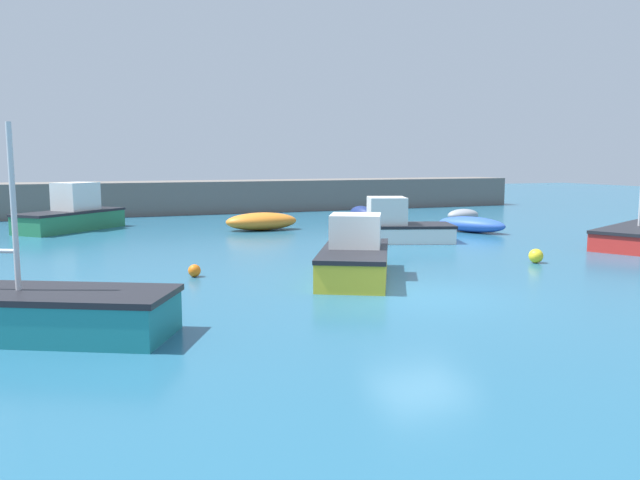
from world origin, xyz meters
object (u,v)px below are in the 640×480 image
object	(u,v)px
dinghy_near_pier	(362,214)
mooring_buoy_orange	(194,271)
motorboat_grey_hull	(72,214)
open_tender_yellow	(262,221)
mooring_buoy_yellow	(536,256)
sailboat_short_mast	(20,312)
motorboat_with_cabin	(392,227)
sailboat_tall_mast	(638,235)
fishing_dinghy_green	(463,215)
rowboat_white_midwater	(471,224)
cabin_cruiser_white	(355,256)

from	to	relation	value
dinghy_near_pier	mooring_buoy_orange	world-z (taller)	dinghy_near_pier
motorboat_grey_hull	mooring_buoy_orange	xyz separation A→B (m)	(3.30, -14.41, -0.60)
open_tender_yellow	mooring_buoy_yellow	world-z (taller)	open_tender_yellow
open_tender_yellow	sailboat_short_mast	world-z (taller)	sailboat_short_mast
sailboat_short_mast	mooring_buoy_orange	bearing A→B (deg)	76.20
dinghy_near_pier	mooring_buoy_yellow	xyz separation A→B (m)	(-0.71, -14.97, -0.19)
motorboat_grey_hull	mooring_buoy_orange	bearing A→B (deg)	58.34
motorboat_grey_hull	open_tender_yellow	distance (m)	9.21
motorboat_with_cabin	sailboat_short_mast	bearing A→B (deg)	-124.37
sailboat_tall_mast	fishing_dinghy_green	world-z (taller)	sailboat_tall_mast
rowboat_white_midwater	fishing_dinghy_green	distance (m)	5.31
open_tender_yellow	mooring_buoy_orange	xyz separation A→B (m)	(-5.25, -10.99, -0.25)
cabin_cruiser_white	fishing_dinghy_green	world-z (taller)	cabin_cruiser_white
rowboat_white_midwater	motorboat_with_cabin	distance (m)	5.39
motorboat_with_cabin	fishing_dinghy_green	xyz separation A→B (m)	(7.80, 6.27, -0.29)
mooring_buoy_yellow	sailboat_tall_mast	bearing A→B (deg)	15.63
open_tender_yellow	mooring_buoy_yellow	xyz separation A→B (m)	(5.76, -12.68, -0.19)
motorboat_with_cabin	cabin_cruiser_white	bearing A→B (deg)	-106.19
sailboat_tall_mast	fishing_dinghy_green	xyz separation A→B (m)	(-0.73, 10.98, -0.08)
motorboat_grey_hull	sailboat_short_mast	distance (m)	19.35
fishing_dinghy_green	mooring_buoy_yellow	size ratio (longest dim) A/B	4.43
motorboat_grey_hull	sailboat_short_mast	xyz separation A→B (m)	(-0.97, -19.32, -0.32)
motorboat_grey_hull	cabin_cruiser_white	xyz separation A→B (m)	(7.61, -16.25, -0.15)
motorboat_with_cabin	fishing_dinghy_green	world-z (taller)	motorboat_with_cabin
motorboat_grey_hull	rowboat_white_midwater	bearing A→B (deg)	111.38
sailboat_tall_mast	sailboat_short_mast	xyz separation A→B (m)	(-21.94, -5.09, 0.04)
sailboat_tall_mast	sailboat_short_mast	distance (m)	22.53
cabin_cruiser_white	mooring_buoy_yellow	world-z (taller)	cabin_cruiser_white
open_tender_yellow	motorboat_grey_hull	bearing A→B (deg)	160.52
fishing_dinghy_green	mooring_buoy_yellow	world-z (taller)	fishing_dinghy_green
motorboat_grey_hull	open_tender_yellow	world-z (taller)	motorboat_grey_hull
rowboat_white_midwater	sailboat_tall_mast	size ratio (longest dim) A/B	0.53
sailboat_tall_mast	dinghy_near_pier	size ratio (longest dim) A/B	3.25
rowboat_white_midwater	open_tender_yellow	size ratio (longest dim) A/B	1.03
rowboat_white_midwater	sailboat_tall_mast	xyz separation A→B (m)	(3.42, -6.39, 0.06)
sailboat_short_mast	cabin_cruiser_white	bearing A→B (deg)	46.86
motorboat_grey_hull	mooring_buoy_orange	world-z (taller)	motorboat_grey_hull
sailboat_short_mast	mooring_buoy_yellow	world-z (taller)	sailboat_short_mast
cabin_cruiser_white	mooring_buoy_orange	size ratio (longest dim) A/B	13.60
rowboat_white_midwater	mooring_buoy_yellow	xyz separation A→B (m)	(-3.25, -8.26, -0.13)
motorboat_with_cabin	motorboat_grey_hull	bearing A→B (deg)	162.05
mooring_buoy_orange	cabin_cruiser_white	bearing A→B (deg)	-23.14
motorboat_grey_hull	sailboat_short_mast	size ratio (longest dim) A/B	0.82
sailboat_tall_mast	motorboat_with_cabin	bearing A→B (deg)	-54.78
motorboat_with_cabin	open_tender_yellow	bearing A→B (deg)	141.99
sailboat_short_mast	cabin_cruiser_white	world-z (taller)	sailboat_short_mast
mooring_buoy_orange	mooring_buoy_yellow	distance (m)	11.13
rowboat_white_midwater	mooring_buoy_orange	bearing A→B (deg)	-90.40
mooring_buoy_orange	motorboat_grey_hull	bearing A→B (deg)	102.89
open_tender_yellow	motorboat_with_cabin	size ratio (longest dim) A/B	0.68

